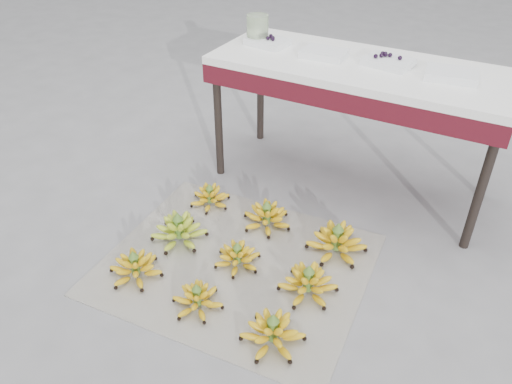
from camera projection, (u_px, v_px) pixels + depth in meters
The scene contains 17 objects.
ground at pixel (263, 266), 2.46m from camera, with size 60.00×60.00×0.00m, color slate.
newspaper_mat at pixel (237, 264), 2.47m from camera, with size 1.25×1.05×0.01m, color white.
bunch_front_left at pixel (135, 267), 2.37m from camera, with size 0.27×0.27×0.16m.
bunch_front_center at pixel (197, 299), 2.21m from camera, with size 0.26×0.26×0.14m.
bunch_front_right at pixel (273, 332), 2.05m from camera, with size 0.30×0.30×0.16m.
bunch_mid_left at pixel (179, 231), 2.59m from camera, with size 0.37×0.37×0.18m.
bunch_mid_center at pixel (238, 257), 2.44m from camera, with size 0.30×0.30×0.14m.
bunch_mid_right at pixel (308, 283), 2.28m from camera, with size 0.33×0.33×0.17m.
bunch_back_left at pixel (210, 197), 2.86m from camera, with size 0.31×0.31×0.14m.
bunch_back_center at pixel (267, 217), 2.69m from camera, with size 0.31×0.31×0.16m.
bunch_back_right at pixel (337, 242), 2.51m from camera, with size 0.31×0.31×0.18m.
vendor_table at pixel (359, 79), 2.69m from camera, with size 1.59×0.64×0.76m.
tray_far_left at pixel (268, 41), 2.87m from camera, with size 0.25×0.20×0.06m.
tray_left at pixel (324, 53), 2.71m from camera, with size 0.24×0.18×0.04m.
tray_right at pixel (388, 61), 2.60m from camera, with size 0.26×0.21×0.06m.
tray_far_right at pixel (452, 74), 2.45m from camera, with size 0.27×0.21×0.04m.
glass_jar at pixel (258, 29), 2.87m from camera, with size 0.13×0.13×0.16m, color beige.
Camera 1 is at (0.84, -1.61, 1.70)m, focal length 35.00 mm.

